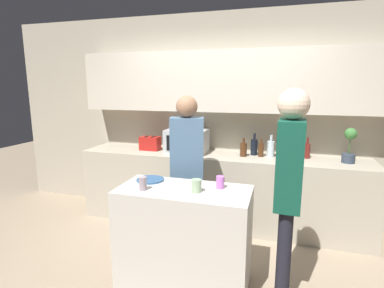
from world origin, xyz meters
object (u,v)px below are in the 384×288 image
(toaster, at_px, (150,143))
(bottle_2, at_px, (261,149))
(potted_plant, at_px, (350,146))
(bottle_3, at_px, (271,148))
(cup_2, at_px, (197,186))
(bottle_1, at_px, (254,147))
(bottle_4, at_px, (280,149))
(person_center, at_px, (289,181))
(microwave, at_px, (187,141))
(bottle_6, at_px, (297,153))
(bottle_7, at_px, (307,150))
(plate_on_island, at_px, (150,180))
(cup_1, at_px, (220,182))
(person_left, at_px, (187,161))
(cup_0, at_px, (143,184))
(bottle_0, at_px, (243,149))
(bottle_5, at_px, (287,150))

(toaster, distance_m, bottle_2, 1.46)
(potted_plant, distance_m, bottle_3, 0.86)
(bottle_2, distance_m, bottle_3, 0.12)
(bottle_2, height_order, cup_2, bottle_2)
(bottle_1, xyz_separation_m, bottle_4, (0.31, 0.01, -0.02))
(potted_plant, relative_size, person_center, 0.22)
(microwave, relative_size, bottle_3, 1.94)
(bottle_2, relative_size, cup_2, 2.13)
(bottle_6, distance_m, bottle_7, 0.21)
(potted_plant, bearing_deg, cup_2, -136.49)
(plate_on_island, xyz_separation_m, cup_1, (0.68, -0.03, 0.05))
(microwave, bearing_deg, cup_1, -60.20)
(toaster, distance_m, person_left, 1.07)
(toaster, xyz_separation_m, bottle_1, (1.37, 0.10, 0.01))
(bottle_4, bearing_deg, potted_plant, -7.73)
(cup_0, xyz_separation_m, cup_1, (0.63, 0.23, -0.00))
(plate_on_island, bearing_deg, cup_0, -79.23)
(toaster, bearing_deg, cup_0, -68.02)
(potted_plant, height_order, bottle_4, potted_plant)
(bottle_7, height_order, plate_on_island, bottle_7)
(person_left, bearing_deg, toaster, -59.32)
(bottle_1, distance_m, person_left, 1.05)
(person_center, bearing_deg, bottle_0, 24.03)
(bottle_0, relative_size, person_center, 0.13)
(person_left, relative_size, person_center, 0.95)
(bottle_3, distance_m, cup_1, 1.29)
(plate_on_island, bearing_deg, bottle_0, 57.07)
(bottle_4, height_order, bottle_7, bottle_7)
(bottle_2, bearing_deg, bottle_4, 18.50)
(bottle_5, relative_size, cup_1, 2.61)
(person_center, bearing_deg, bottle_4, 6.13)
(bottle_2, xyz_separation_m, cup_1, (-0.26, -1.21, -0.06))
(toaster, height_order, cup_1, toaster)
(bottle_0, bearing_deg, bottle_5, 1.19)
(person_left, bearing_deg, bottle_2, -146.81)
(bottle_4, bearing_deg, bottle_7, -1.08)
(toaster, bearing_deg, cup_1, -44.65)
(bottle_2, bearing_deg, bottle_5, -7.05)
(cup_2, height_order, person_center, person_center)
(bottle_6, relative_size, person_left, 0.15)
(bottle_1, bearing_deg, microwave, -173.46)
(microwave, height_order, bottle_3, microwave)
(cup_1, bearing_deg, bottle_1, 82.22)
(bottle_3, bearing_deg, bottle_0, -167.32)
(bottle_4, bearing_deg, plate_on_island, -132.77)
(potted_plant, xyz_separation_m, cup_1, (-1.23, -1.18, -0.17))
(bottle_0, distance_m, person_left, 0.88)
(person_center, bearing_deg, bottle_7, -6.37)
(cup_2, bearing_deg, bottle_6, 55.74)
(bottle_3, xyz_separation_m, bottle_5, (0.19, -0.06, 0.01))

